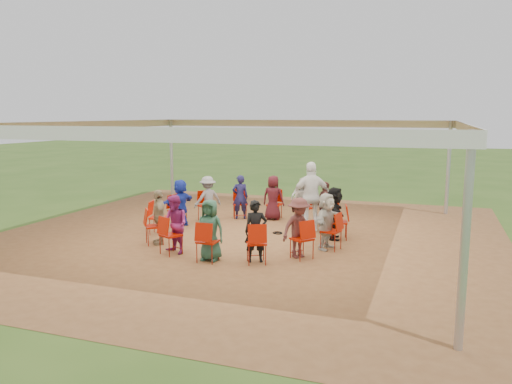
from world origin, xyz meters
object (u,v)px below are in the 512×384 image
(chair_2, at_px, (305,208))
(person_seated_11, at_px, (299,228))
(chair_9, at_px, (171,235))
(standing_person, at_px, (312,196))
(person_seated_1, at_px, (325,206))
(person_seated_10, at_px, (256,231))
(person_seated_5, at_px, (208,199))
(person_seated_9, at_px, (210,230))
(chair_11, at_px, (256,243))
(person_seated_6, at_px, (180,203))
(person_seated_2, at_px, (303,201))
(laptop, at_px, (328,215))
(cable_coil, at_px, (278,233))
(person_seated_3, at_px, (273,198))
(chair_13, at_px, (331,231))
(chair_10, at_px, (208,242))
(person_seated_7, at_px, (159,217))
(chair_0, at_px, (339,222))
(chair_5, at_px, (206,206))
(person_seated_0, at_px, (335,213))
(chair_12, at_px, (302,239))
(chair_1, at_px, (329,214))
(person_seated_4, at_px, (240,197))
(chair_6, at_px, (177,211))
(chair_4, at_px, (240,204))
(chair_7, at_px, (158,218))
(person_seated_12, at_px, (327,221))
(chair_8, at_px, (154,227))
(chair_3, at_px, (274,205))

(chair_2, relative_size, person_seated_11, 0.66)
(chair_2, bearing_deg, chair_9, 90.00)
(standing_person, bearing_deg, person_seated_1, -177.65)
(person_seated_10, bearing_deg, person_seated_11, 12.86)
(person_seated_5, relative_size, person_seated_9, 1.00)
(chair_11, relative_size, person_seated_6, 0.66)
(person_seated_2, height_order, laptop, person_seated_2)
(chair_2, xyz_separation_m, cable_coil, (-0.36, -1.57, -0.43))
(chair_11, relative_size, person_seated_3, 0.66)
(chair_13, height_order, cable_coil, chair_13)
(chair_9, distance_m, chair_10, 1.07)
(chair_2, height_order, person_seated_7, person_seated_7)
(person_seated_9, relative_size, cable_coil, 4.68)
(chair_0, bearing_deg, standing_person, 38.98)
(chair_5, relative_size, person_seated_0, 0.66)
(chair_12, xyz_separation_m, person_seated_3, (-1.88, 3.78, 0.24))
(chair_2, xyz_separation_m, chair_9, (-2.08, -4.33, 0.00))
(chair_1, height_order, person_seated_6, person_seated_6)
(person_seated_9, bearing_deg, chair_12, 22.67)
(person_seated_4, bearing_deg, standing_person, 135.81)
(chair_6, xyz_separation_m, person_seated_6, (0.12, -0.03, 0.24))
(chair_0, bearing_deg, person_seated_11, 151.24)
(chair_4, height_order, cable_coil, chair_4)
(chair_7, bearing_deg, person_seated_11, 64.99)
(chair_10, height_order, chair_13, same)
(chair_1, xyz_separation_m, chair_5, (-3.76, -0.00, 0.00))
(chair_11, height_order, person_seated_4, person_seated_4)
(person_seated_11, bearing_deg, person_seated_0, 25.71)
(chair_6, height_order, chair_10, same)
(person_seated_2, relative_size, cable_coil, 4.68)
(person_seated_11, bearing_deg, person_seated_12, 12.86)
(chair_2, distance_m, person_seated_11, 3.67)
(chair_6, height_order, person_seated_3, person_seated_3)
(chair_4, height_order, person_seated_6, person_seated_6)
(person_seated_5, distance_m, standing_person, 3.24)
(chair_13, bearing_deg, person_seated_6, 90.00)
(person_seated_4, xyz_separation_m, person_seated_6, (-1.23, -1.55, 0.00))
(person_seated_7, relative_size, standing_person, 0.71)
(person_seated_3, xyz_separation_m, person_seated_7, (-1.78, -3.71, 0.00))
(standing_person, bearing_deg, chair_6, -14.20)
(chair_11, bearing_deg, chair_0, 38.57)
(chair_9, bearing_deg, person_seated_11, 40.41)
(chair_12, height_order, person_seated_1, person_seated_1)
(chair_8, relative_size, person_seated_5, 0.66)
(chair_10, height_order, person_seated_10, person_seated_10)
(chair_10, height_order, person_seated_4, person_seated_4)
(person_seated_9, bearing_deg, person_seated_6, 128.57)
(person_seated_12, bearing_deg, chair_3, 50.26)
(person_seated_12, bearing_deg, person_seated_2, 38.57)
(chair_4, xyz_separation_m, chair_8, (-0.83, -3.66, 0.00))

